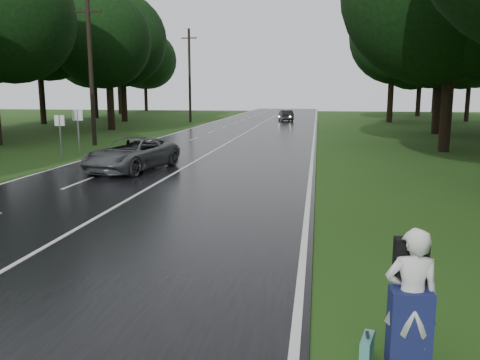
% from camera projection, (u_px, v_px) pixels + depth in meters
% --- Properties ---
extents(ground, '(160.00, 160.00, 0.00)m').
position_uv_depth(ground, '(31.00, 257.00, 10.46)').
color(ground, '#234414').
rests_on(ground, ground).
extents(road, '(12.00, 140.00, 0.04)m').
position_uv_depth(road, '(218.00, 149.00, 29.89)').
color(road, black).
rests_on(road, ground).
extents(lane_center, '(0.12, 140.00, 0.01)m').
position_uv_depth(lane_center, '(218.00, 148.00, 29.89)').
color(lane_center, silver).
rests_on(lane_center, road).
extents(grey_car, '(3.45, 5.56, 1.44)m').
position_uv_depth(grey_car, '(132.00, 154.00, 21.62)').
color(grey_car, '#494B4E').
rests_on(grey_car, road).
extents(far_car, '(2.15, 4.09, 1.28)m').
position_uv_depth(far_car, '(286.00, 116.00, 57.37)').
color(far_car, black).
rests_on(far_car, road).
extents(hitchhiker, '(0.70, 0.64, 1.86)m').
position_uv_depth(hitchhiker, '(411.00, 303.00, 6.19)').
color(hitchhiker, silver).
rests_on(hitchhiker, ground).
extents(suitcase, '(0.24, 0.46, 0.32)m').
position_uv_depth(suitcase, '(367.00, 348.00, 6.45)').
color(suitcase, teal).
rests_on(suitcase, ground).
extents(utility_pole_mid, '(1.80, 0.28, 9.41)m').
position_uv_depth(utility_pole_mid, '(95.00, 145.00, 32.14)').
color(utility_pole_mid, black).
rests_on(utility_pole_mid, ground).
extents(utility_pole_far, '(1.80, 0.28, 10.43)m').
position_uv_depth(utility_pole_far, '(190.00, 122.00, 56.15)').
color(utility_pole_far, black).
rests_on(utility_pole_far, ground).
extents(road_sign_a, '(0.55, 0.10, 2.30)m').
position_uv_depth(road_sign_a, '(62.00, 159.00, 25.53)').
color(road_sign_a, white).
rests_on(road_sign_a, ground).
extents(road_sign_b, '(0.60, 0.10, 2.51)m').
position_uv_depth(road_sign_b, '(80.00, 154.00, 27.44)').
color(road_sign_b, white).
rests_on(road_sign_b, ground).
extents(tree_left_e, '(9.20, 9.20, 14.38)m').
position_uv_depth(tree_left_e, '(112.00, 130.00, 44.80)').
color(tree_left_e, black).
rests_on(tree_left_e, ground).
extents(tree_left_f, '(10.17, 10.17, 15.90)m').
position_uv_depth(tree_left_f, '(125.00, 121.00, 57.42)').
color(tree_left_f, black).
rests_on(tree_left_f, ground).
extents(tree_right_d, '(10.06, 10.06, 15.72)m').
position_uv_depth(tree_right_d, '(443.00, 152.00, 28.71)').
color(tree_right_d, black).
rests_on(tree_right_d, ground).
extents(tree_right_e, '(9.56, 9.56, 14.94)m').
position_uv_depth(tree_right_e, '(435.00, 134.00, 40.68)').
color(tree_right_e, black).
rests_on(tree_right_e, ground).
extents(tree_right_f, '(10.77, 10.77, 16.83)m').
position_uv_depth(tree_right_f, '(389.00, 122.00, 55.85)').
color(tree_right_f, black).
rests_on(tree_right_f, ground).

